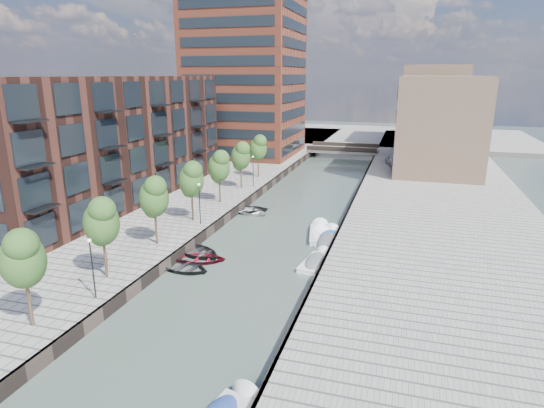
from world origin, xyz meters
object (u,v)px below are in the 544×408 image
at_px(motorboat_1, 316,261).
at_px(car, 393,160).
at_px(tree_6, 258,147).
at_px(bridge, 343,150).
at_px(motorboat_3, 329,238).
at_px(sloop_3, 250,214).
at_px(tree_0, 22,257).
at_px(tree_2, 154,196).
at_px(motorboat_2, 320,233).
at_px(sloop_4, 246,212).
at_px(motorboat_4, 326,242).
at_px(tree_3, 191,178).
at_px(tree_4, 219,165).
at_px(tree_5, 241,155).
at_px(sloop_2, 200,261).
at_px(sloop_0, 183,270).
at_px(sloop_1, 197,255).
at_px(tree_1, 101,220).

xyz_separation_m(motorboat_1, car, (4.41, 41.06, 1.54)).
bearing_deg(tree_6, bridge, 71.90).
bearing_deg(motorboat_3, sloop_3, 149.32).
relative_size(tree_0, motorboat_1, 1.26).
relative_size(tree_2, motorboat_2, 1.03).
bearing_deg(motorboat_2, motorboat_3, -51.13).
relative_size(bridge, car, 3.05).
xyz_separation_m(sloop_4, motorboat_4, (10.60, -7.52, 0.23)).
height_order(tree_0, tree_3, same).
relative_size(tree_2, tree_3, 1.00).
distance_m(tree_6, motorboat_2, 23.29).
xyz_separation_m(tree_4, sloop_4, (3.10, 0.24, -5.31)).
distance_m(tree_5, motorboat_4, 20.43).
relative_size(sloop_3, motorboat_2, 0.79).
relative_size(tree_3, motorboat_1, 1.26).
xyz_separation_m(sloop_2, sloop_4, (-1.14, 14.60, 0.00)).
xyz_separation_m(tree_5, sloop_2, (4.24, -21.36, -5.31)).
bearing_deg(sloop_0, bridge, 5.12).
bearing_deg(motorboat_4, tree_4, 152.01).
height_order(sloop_2, motorboat_4, motorboat_4).
bearing_deg(bridge, motorboat_3, -83.52).
bearing_deg(sloop_1, sloop_3, 19.90).
xyz_separation_m(sloop_4, motorboat_1, (10.60, -12.22, 0.18)).
relative_size(tree_1, motorboat_4, 0.98).
distance_m(tree_3, sloop_1, 8.73).
bearing_deg(tree_6, motorboat_3, -55.80).
bearing_deg(motorboat_1, sloop_2, -165.84).
bearing_deg(tree_1, sloop_2, 57.43).
xyz_separation_m(sloop_2, sloop_3, (-0.50, 14.07, 0.00)).
bearing_deg(tree_2, sloop_0, -32.81).
bearing_deg(tree_0, tree_1, 90.00).
bearing_deg(tree_2, sloop_4, 77.72).
height_order(motorboat_1, motorboat_4, motorboat_4).
height_order(bridge, sloop_2, bridge).
relative_size(sloop_0, motorboat_2, 0.80).
height_order(tree_3, tree_5, same).
xyz_separation_m(tree_0, tree_2, (0.00, 14.00, 0.00)).
height_order(tree_2, motorboat_3, tree_2).
bearing_deg(tree_1, sloop_1, 67.30).
distance_m(sloop_2, motorboat_3, 12.51).
height_order(tree_4, sloop_1, tree_4).
xyz_separation_m(tree_1, sloop_4, (3.10, 21.24, -5.31)).
bearing_deg(motorboat_2, tree_4, 158.99).
xyz_separation_m(sloop_3, motorboat_4, (9.96, -6.99, 0.23)).
xyz_separation_m(bridge, car, (9.61, -10.91, 0.34)).
height_order(motorboat_2, car, car).
bearing_deg(sloop_2, motorboat_4, -65.48).
relative_size(tree_3, tree_5, 1.00).
relative_size(tree_6, motorboat_1, 1.26).
height_order(sloop_2, motorboat_3, motorboat_3).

